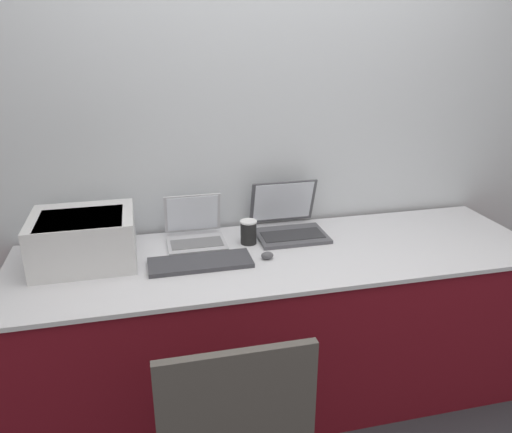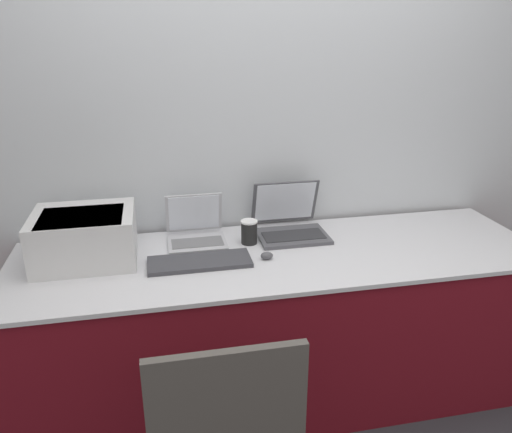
# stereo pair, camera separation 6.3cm
# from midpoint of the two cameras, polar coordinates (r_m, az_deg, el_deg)

# --- Properties ---
(wall_back) EXTENTS (8.00, 0.05, 2.60)m
(wall_back) POSITION_cam_midpoint_polar(r_m,az_deg,el_deg) (2.61, -0.29, 10.11)
(wall_back) COLOR silver
(wall_back) RESTS_ON ground_plane
(table) EXTENTS (2.51, 0.76, 0.79)m
(table) POSITION_cam_midpoint_polar(r_m,az_deg,el_deg) (2.56, 2.01, -12.17)
(table) COLOR maroon
(table) RESTS_ON ground_plane
(printer) EXTENTS (0.44, 0.37, 0.23)m
(printer) POSITION_cam_midpoint_polar(r_m,az_deg,el_deg) (2.37, -19.82, -2.24)
(printer) COLOR silver
(printer) RESTS_ON table
(laptop_left) EXTENTS (0.28, 0.27, 0.23)m
(laptop_left) POSITION_cam_midpoint_polar(r_m,az_deg,el_deg) (2.48, -7.70, -1.83)
(laptop_left) COLOR #B7B7BC
(laptop_left) RESTS_ON table
(laptop_right) EXTENTS (0.35, 0.34, 0.26)m
(laptop_right) POSITION_cam_midpoint_polar(r_m,az_deg,el_deg) (2.57, 3.03, -0.73)
(laptop_right) COLOR #4C4C51
(laptop_right) RESTS_ON table
(external_keyboard) EXTENTS (0.46, 0.18, 0.02)m
(external_keyboard) POSITION_cam_midpoint_polar(r_m,az_deg,el_deg) (2.26, -7.19, -5.26)
(external_keyboard) COLOR #3D3D42
(external_keyboard) RESTS_ON table
(coffee_cup) EXTENTS (0.08, 0.08, 0.12)m
(coffee_cup) POSITION_cam_midpoint_polar(r_m,az_deg,el_deg) (2.45, -1.60, -1.79)
(coffee_cup) COLOR black
(coffee_cup) RESTS_ON table
(mouse) EXTENTS (0.06, 0.04, 0.04)m
(mouse) POSITION_cam_midpoint_polar(r_m,az_deg,el_deg) (2.30, 0.50, -4.49)
(mouse) COLOR #4C4C51
(mouse) RESTS_ON table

